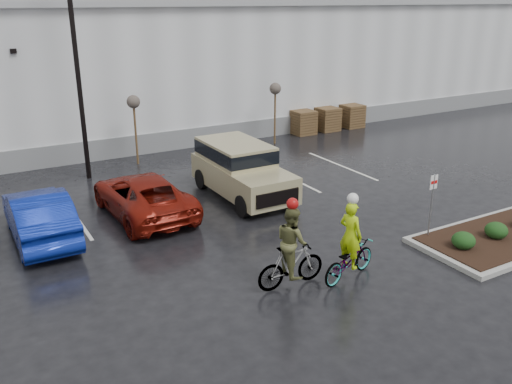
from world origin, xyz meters
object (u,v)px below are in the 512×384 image
car_blue (39,215)px  cyclist_hivis (349,253)px  fire_lane_sign (432,199)px  suv_tan (243,171)px  sapling_east (275,92)px  sapling_mid (134,106)px  car_red (143,195)px  pallet_stack_c (352,116)px  pallet_stack_a (303,122)px  pallet_stack_b (327,119)px  cyclist_olive (291,255)px  lamppost (74,41)px

car_blue → cyclist_hivis: bearing=134.1°
fire_lane_sign → suv_tan: size_ratio=0.43×
sapling_east → car_blue: sapling_east is taller
sapling_east → sapling_mid: bearing=180.0°
sapling_east → car_red: size_ratio=0.61×
sapling_east → fire_lane_sign: bearing=-99.8°
car_red → cyclist_hivis: 8.00m
pallet_stack_c → pallet_stack_a: bearing=180.0°
sapling_mid → fire_lane_sign: bearing=-67.5°
pallet_stack_b → car_blue: 18.63m
pallet_stack_a → cyclist_olive: cyclist_olive is taller
sapling_mid → car_red: sapling_mid is taller
fire_lane_sign → car_blue: fire_lane_sign is taller
pallet_stack_c → sapling_mid: bearing=-175.8°
car_red → sapling_east: bearing=-148.2°
pallet_stack_b → sapling_mid: bearing=-175.1°
sapling_east → car_blue: 14.53m
cyclist_olive → pallet_stack_c: bearing=-42.6°
lamppost → pallet_stack_a: (12.50, 2.00, -5.01)m
sapling_mid → pallet_stack_c: sapling_mid is taller
fire_lane_sign → cyclist_olive: (-5.39, -0.25, -0.50)m
car_blue → sapling_east: bearing=-153.5°
pallet_stack_c → car_red: (-15.33, -7.21, 0.06)m
lamppost → sapling_east: size_ratio=2.88×
sapling_east → fire_lane_sign: 13.06m
pallet_stack_a → cyclist_olive: (-10.09, -14.05, 0.23)m
sapling_east → cyclist_olive: bearing=-120.2°
sapling_mid → sapling_east: same height
car_blue → car_red: bearing=-175.4°
pallet_stack_a → pallet_stack_b: (1.70, 0.00, 0.00)m
sapling_east → cyclist_hivis: size_ratio=1.29×
pallet_stack_a → cyclist_hivis: (-8.49, -14.48, 0.09)m
pallet_stack_a → pallet_stack_b: same height
car_blue → car_red: 3.53m
pallet_stack_a → suv_tan: size_ratio=0.26×
fire_lane_sign → cyclist_hivis: size_ratio=0.88×
cyclist_olive → pallet_stack_a: bearing=-34.2°
car_blue → suv_tan: (7.45, 0.17, 0.23)m
sapling_mid → fire_lane_sign: 13.92m
pallet_stack_c → cyclist_hivis: cyclist_hivis is taller
lamppost → pallet_stack_b: size_ratio=6.83×
sapling_mid → suv_tan: 6.90m
pallet_stack_b → cyclist_olive: size_ratio=0.54×
sapling_east → cyclist_hivis: sapling_east is taller
sapling_east → cyclist_hivis: 14.88m
sapling_mid → car_blue: size_ratio=0.66×
lamppost → car_blue: size_ratio=1.89×
sapling_east → car_blue: (-12.84, -6.52, -1.92)m
pallet_stack_a → cyclist_olive: size_ratio=0.54×
sapling_mid → car_blue: 8.65m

